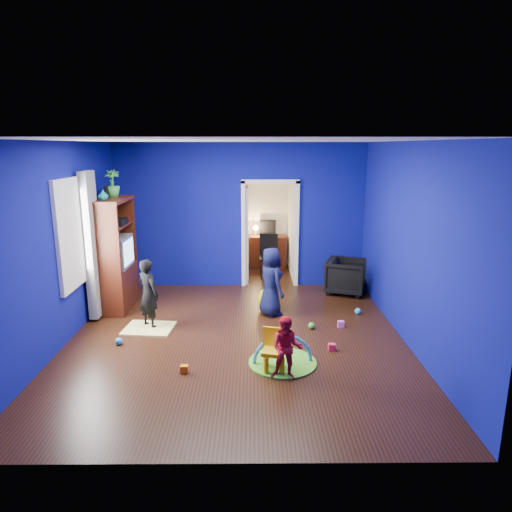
{
  "coord_description": "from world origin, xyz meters",
  "views": [
    {
      "loc": [
        0.25,
        -6.36,
        2.84
      ],
      "look_at": [
        0.3,
        0.4,
        1.19
      ],
      "focal_mm": 32.0,
      "sensor_mm": 36.0,
      "label": 1
    }
  ],
  "objects_px": {
    "vase": "(103,195)",
    "crt_tv": "(115,252)",
    "hopper_ball": "(267,299)",
    "play_mat": "(283,362)",
    "child_black": "(148,294)",
    "tv_armoire": "(113,254)",
    "folding_chair": "(269,257)",
    "toddler_red": "(287,348)",
    "kid_chair": "(274,353)",
    "child_navy": "(271,282)",
    "study_desk": "(267,251)",
    "armchair": "(346,276)"
  },
  "relations": [
    {
      "from": "vase",
      "to": "crt_tv",
      "type": "bearing_deg",
      "value": 82.41
    },
    {
      "from": "hopper_ball",
      "to": "play_mat",
      "type": "distance_m",
      "value": 2.09
    },
    {
      "from": "play_mat",
      "to": "vase",
      "type": "bearing_deg",
      "value": 145.99
    },
    {
      "from": "crt_tv",
      "to": "child_black",
      "type": "bearing_deg",
      "value": -51.14
    },
    {
      "from": "child_black",
      "to": "tv_armoire",
      "type": "distance_m",
      "value": 1.31
    },
    {
      "from": "crt_tv",
      "to": "folding_chair",
      "type": "distance_m",
      "value": 3.37
    },
    {
      "from": "toddler_red",
      "to": "kid_chair",
      "type": "relative_size",
      "value": 1.63
    },
    {
      "from": "child_black",
      "to": "toddler_red",
      "type": "height_order",
      "value": "child_black"
    },
    {
      "from": "folding_chair",
      "to": "child_navy",
      "type": "bearing_deg",
      "value": -91.1
    },
    {
      "from": "play_mat",
      "to": "study_desk",
      "type": "relative_size",
      "value": 1.03
    },
    {
      "from": "child_navy",
      "to": "play_mat",
      "type": "height_order",
      "value": "child_navy"
    },
    {
      "from": "child_navy",
      "to": "crt_tv",
      "type": "xyz_separation_m",
      "value": [
        -2.72,
        0.39,
        0.43
      ]
    },
    {
      "from": "tv_armoire",
      "to": "toddler_red",
      "type": "bearing_deg",
      "value": -42.51
    },
    {
      "from": "child_navy",
      "to": "toddler_red",
      "type": "bearing_deg",
      "value": 155.86
    },
    {
      "from": "child_navy",
      "to": "tv_armoire",
      "type": "bearing_deg",
      "value": 54.96
    },
    {
      "from": "child_black",
      "to": "hopper_ball",
      "type": "xyz_separation_m",
      "value": [
        1.91,
        0.8,
        -0.37
      ]
    },
    {
      "from": "armchair",
      "to": "folding_chair",
      "type": "relative_size",
      "value": 0.81
    },
    {
      "from": "armchair",
      "to": "child_black",
      "type": "xyz_separation_m",
      "value": [
        -3.48,
        -1.7,
        0.22
      ]
    },
    {
      "from": "vase",
      "to": "folding_chair",
      "type": "bearing_deg",
      "value": 37.6
    },
    {
      "from": "vase",
      "to": "kid_chair",
      "type": "height_order",
      "value": "vase"
    },
    {
      "from": "vase",
      "to": "play_mat",
      "type": "relative_size",
      "value": 0.19
    },
    {
      "from": "child_black",
      "to": "vase",
      "type": "distance_m",
      "value": 1.8
    },
    {
      "from": "kid_chair",
      "to": "crt_tv",
      "type": "bearing_deg",
      "value": 152.41
    },
    {
      "from": "hopper_ball",
      "to": "vase",
      "type": "bearing_deg",
      "value": -176.72
    },
    {
      "from": "crt_tv",
      "to": "folding_chair",
      "type": "relative_size",
      "value": 0.76
    },
    {
      "from": "child_navy",
      "to": "toddler_red",
      "type": "distance_m",
      "value": 2.24
    },
    {
      "from": "toddler_red",
      "to": "folding_chair",
      "type": "height_order",
      "value": "folding_chair"
    },
    {
      "from": "child_black",
      "to": "study_desk",
      "type": "height_order",
      "value": "child_black"
    },
    {
      "from": "tv_armoire",
      "to": "kid_chair",
      "type": "relative_size",
      "value": 3.92
    },
    {
      "from": "tv_armoire",
      "to": "kid_chair",
      "type": "bearing_deg",
      "value": -41.78
    },
    {
      "from": "toddler_red",
      "to": "hopper_ball",
      "type": "bearing_deg",
      "value": 102.76
    },
    {
      "from": "tv_armoire",
      "to": "hopper_ball",
      "type": "bearing_deg",
      "value": -3.06
    },
    {
      "from": "child_navy",
      "to": "hopper_ball",
      "type": "xyz_separation_m",
      "value": [
        -0.05,
        0.25,
        -0.4
      ]
    },
    {
      "from": "tv_armoire",
      "to": "hopper_ball",
      "type": "distance_m",
      "value": 2.83
    },
    {
      "from": "child_navy",
      "to": "vase",
      "type": "height_order",
      "value": "vase"
    },
    {
      "from": "child_black",
      "to": "study_desk",
      "type": "relative_size",
      "value": 1.27
    },
    {
      "from": "child_black",
      "to": "crt_tv",
      "type": "distance_m",
      "value": 1.29
    },
    {
      "from": "folding_chair",
      "to": "child_black",
      "type": "bearing_deg",
      "value": -125.56
    },
    {
      "from": "child_navy",
      "to": "crt_tv",
      "type": "distance_m",
      "value": 2.78
    },
    {
      "from": "child_black",
      "to": "crt_tv",
      "type": "relative_size",
      "value": 1.6
    },
    {
      "from": "vase",
      "to": "study_desk",
      "type": "distance_m",
      "value": 4.51
    },
    {
      "from": "hopper_ball",
      "to": "folding_chair",
      "type": "xyz_separation_m",
      "value": [
        0.09,
        2.0,
        0.27
      ]
    },
    {
      "from": "tv_armoire",
      "to": "kid_chair",
      "type": "distance_m",
      "value": 3.71
    },
    {
      "from": "hopper_ball",
      "to": "study_desk",
      "type": "height_order",
      "value": "study_desk"
    },
    {
      "from": "study_desk",
      "to": "tv_armoire",
      "type": "bearing_deg",
      "value": -134.83
    },
    {
      "from": "hopper_ball",
      "to": "study_desk",
      "type": "xyz_separation_m",
      "value": [
        0.09,
        2.96,
        0.19
      ]
    },
    {
      "from": "toddler_red",
      "to": "hopper_ball",
      "type": "height_order",
      "value": "toddler_red"
    },
    {
      "from": "vase",
      "to": "study_desk",
      "type": "relative_size",
      "value": 0.19
    },
    {
      "from": "child_black",
      "to": "hopper_ball",
      "type": "height_order",
      "value": "child_black"
    },
    {
      "from": "vase",
      "to": "study_desk",
      "type": "xyz_separation_m",
      "value": [
        2.8,
        3.12,
        -1.67
      ]
    }
  ]
}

